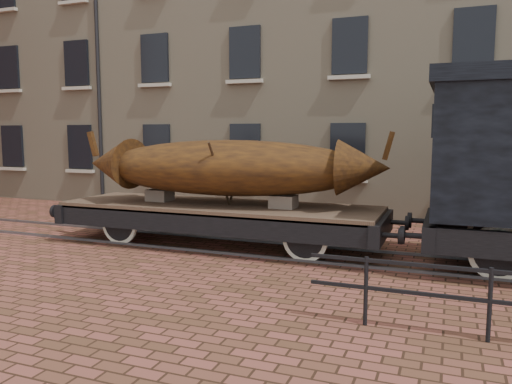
% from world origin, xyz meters
% --- Properties ---
extents(ground, '(90.00, 90.00, 0.00)m').
position_xyz_m(ground, '(0.00, 0.00, 0.00)').
color(ground, '#4F301F').
extents(warehouse_cream, '(40.00, 10.19, 14.00)m').
position_xyz_m(warehouse_cream, '(3.00, 9.99, 7.00)').
color(warehouse_cream, tan).
rests_on(warehouse_cream, ground).
extents(rail_track, '(30.00, 1.52, 0.06)m').
position_xyz_m(rail_track, '(0.00, 0.00, 0.03)').
color(rail_track, '#59595E').
rests_on(rail_track, ground).
extents(flatcar_wagon, '(8.72, 2.37, 1.32)m').
position_xyz_m(flatcar_wagon, '(-1.13, -0.00, 0.82)').
color(flatcar_wagon, brown).
rests_on(flatcar_wagon, ground).
extents(iron_boat, '(7.51, 2.78, 1.76)m').
position_xyz_m(iron_boat, '(-0.84, -0.00, 1.92)').
color(iron_boat, '#56300F').
rests_on(iron_boat, flatcar_wagon).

